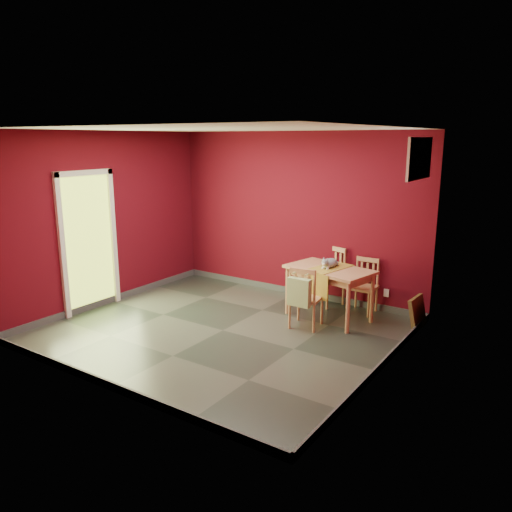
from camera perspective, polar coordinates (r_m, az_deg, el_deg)
The scene contains 13 objects.
ground at distance 6.97m, azimuth -3.81°, elevation -8.47°, with size 4.50×4.50×0.00m, color #2D342D.
room_shell at distance 6.95m, azimuth -3.82°, elevation -8.09°, with size 4.50×4.50×4.50m.
doorway at distance 7.93m, azimuth -18.64°, elevation 2.00°, with size 0.06×1.01×2.13m.
window at distance 6.36m, azimuth 18.15°, elevation 10.56°, with size 0.05×0.90×0.50m.
outlet_plate at distance 7.83m, azimuth 14.67°, elevation -4.10°, with size 0.08×0.01×0.12m, color silver.
dining_table at distance 7.30m, azimuth 8.39°, elevation -2.08°, with size 1.33×0.94×0.76m.
table_runner at distance 7.18m, azimuth 7.97°, elevation -2.02°, with size 0.50×0.80×0.37m.
chair_far_left at distance 7.99m, azimuth 8.37°, elevation -2.19°, with size 0.54×0.54×0.92m.
chair_far_right at distance 7.72m, azimuth 12.21°, elevation -3.26°, with size 0.39×0.39×0.83m.
chair_near at distance 6.95m, azimuth 5.65°, elevation -4.62°, with size 0.47×0.47×0.88m.
tote_bag at distance 6.73m, azimuth 4.96°, elevation -4.14°, with size 0.32×0.19×0.45m.
cat at distance 7.28m, azimuth 8.46°, elevation -0.60°, with size 0.19×0.37×0.19m, color slate, non-canonical shape.
picture_frame at distance 7.33m, azimuth 17.96°, elevation -6.17°, with size 0.17×0.45×0.44m.
Camera 1 is at (3.98, -5.11, 2.59)m, focal length 35.00 mm.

